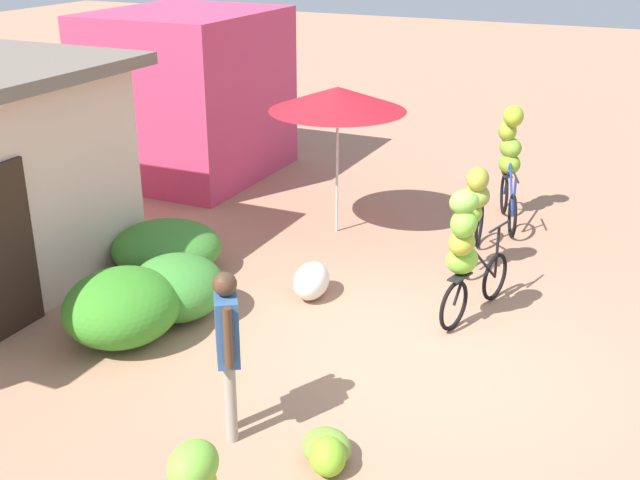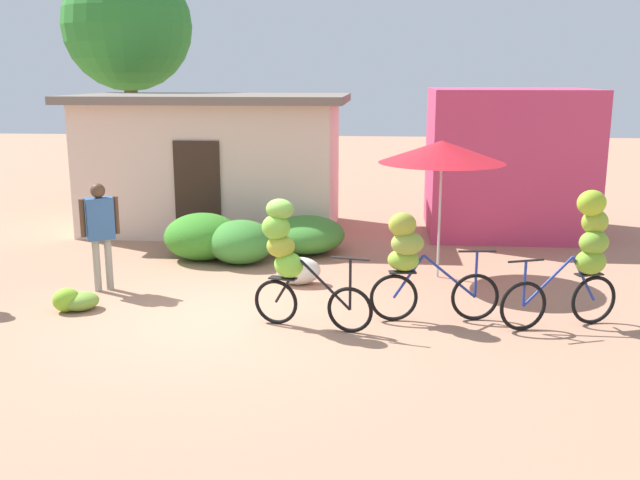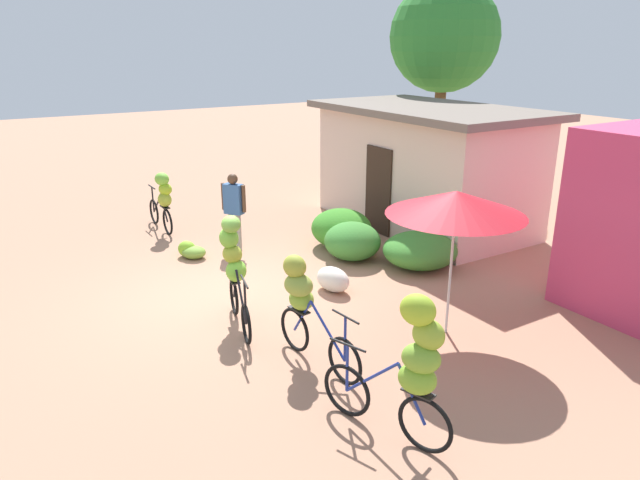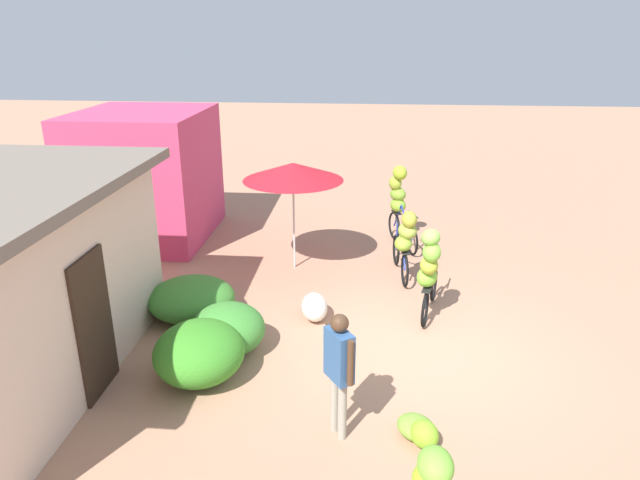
% 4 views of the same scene
% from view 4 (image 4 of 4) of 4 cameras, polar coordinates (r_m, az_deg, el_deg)
% --- Properties ---
extents(ground_plane, '(60.00, 60.00, 0.00)m').
position_cam_4_polar(ground_plane, '(9.28, 9.39, -10.48)').
color(ground_plane, tan).
extents(shop_pink, '(3.20, 2.80, 2.96)m').
position_cam_4_polar(shop_pink, '(14.00, -16.93, 6.18)').
color(shop_pink, '#CD3D66').
rests_on(shop_pink, ground).
extents(hedge_bush_front_left, '(1.36, 1.29, 0.83)m').
position_cam_4_polar(hedge_bush_front_left, '(8.42, -11.94, -10.89)').
color(hedge_bush_front_left, '#398826').
rests_on(hedge_bush_front_left, ground).
extents(hedge_bush_front_right, '(1.17, 1.15, 0.76)m').
position_cam_4_polar(hedge_bush_front_right, '(8.99, -9.18, -8.76)').
color(hedge_bush_front_right, '#3C8532').
rests_on(hedge_bush_front_right, ground).
extents(hedge_bush_mid, '(1.43, 1.49, 0.68)m').
position_cam_4_polar(hedge_bush_mid, '(10.14, -12.67, -5.73)').
color(hedge_bush_mid, '#3C842E').
rests_on(hedge_bush_mid, ground).
extents(market_umbrella, '(2.01, 2.01, 2.22)m').
position_cam_4_polar(market_umbrella, '(11.38, -2.70, 6.83)').
color(market_umbrella, beige).
rests_on(market_umbrella, ground).
extents(bicycle_near_pile, '(1.59, 0.56, 1.69)m').
position_cam_4_polar(bicycle_near_pile, '(9.67, 10.86, -2.78)').
color(bicycle_near_pile, black).
rests_on(bicycle_near_pile, ground).
extents(bicycle_center_loaded, '(1.74, 0.49, 1.49)m').
position_cam_4_polar(bicycle_center_loaded, '(11.17, 8.45, 0.05)').
color(bicycle_center_loaded, black).
rests_on(bicycle_center_loaded, ground).
extents(bicycle_by_shop, '(1.61, 0.69, 1.81)m').
position_cam_4_polar(bicycle_by_shop, '(13.21, 7.88, 4.02)').
color(bicycle_by_shop, black).
rests_on(bicycle_by_shop, ground).
extents(banana_pile_on_ground, '(0.75, 0.66, 0.34)m').
position_cam_4_polar(banana_pile_on_ground, '(7.41, 9.89, -18.17)').
color(banana_pile_on_ground, '#7FBC29').
rests_on(banana_pile_on_ground, ground).
extents(produce_sack, '(0.77, 0.56, 0.44)m').
position_cam_4_polar(produce_sack, '(9.88, -0.56, -6.70)').
color(produce_sack, silver).
rests_on(produce_sack, ground).
extents(person_vendor, '(0.49, 0.39, 1.66)m').
position_cam_4_polar(person_vendor, '(6.90, 1.91, -12.16)').
color(person_vendor, gray).
rests_on(person_vendor, ground).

